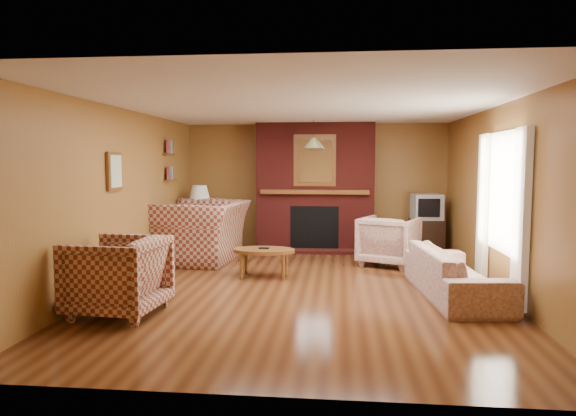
# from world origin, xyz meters

# --- Properties ---
(floor) EXTENTS (6.50, 6.50, 0.00)m
(floor) POSITION_xyz_m (0.00, 0.00, 0.00)
(floor) COLOR #47230F
(floor) RESTS_ON ground
(ceiling) EXTENTS (6.50, 6.50, 0.00)m
(ceiling) POSITION_xyz_m (0.00, 0.00, 2.40)
(ceiling) COLOR silver
(ceiling) RESTS_ON wall_back
(wall_back) EXTENTS (6.50, 0.00, 6.50)m
(wall_back) POSITION_xyz_m (0.00, 3.25, 1.20)
(wall_back) COLOR #8F5E2C
(wall_back) RESTS_ON floor
(wall_front) EXTENTS (6.50, 0.00, 6.50)m
(wall_front) POSITION_xyz_m (0.00, -3.25, 1.20)
(wall_front) COLOR #8F5E2C
(wall_front) RESTS_ON floor
(wall_left) EXTENTS (0.00, 6.50, 6.50)m
(wall_left) POSITION_xyz_m (-2.50, 0.00, 1.20)
(wall_left) COLOR #8F5E2C
(wall_left) RESTS_ON floor
(wall_right) EXTENTS (0.00, 6.50, 6.50)m
(wall_right) POSITION_xyz_m (2.50, 0.00, 1.20)
(wall_right) COLOR #8F5E2C
(wall_right) RESTS_ON floor
(fireplace) EXTENTS (2.20, 0.82, 2.40)m
(fireplace) POSITION_xyz_m (0.00, 2.98, 1.18)
(fireplace) COLOR #5A1713
(fireplace) RESTS_ON floor
(window_right) EXTENTS (0.10, 1.85, 2.00)m
(window_right) POSITION_xyz_m (2.45, -0.20, 1.13)
(window_right) COLOR silver
(window_right) RESTS_ON wall_right
(bookshelf) EXTENTS (0.09, 0.55, 0.71)m
(bookshelf) POSITION_xyz_m (-2.44, 1.90, 1.67)
(bookshelf) COLOR brown
(bookshelf) RESTS_ON wall_left
(botanical_print) EXTENTS (0.05, 0.40, 0.50)m
(botanical_print) POSITION_xyz_m (-2.47, -0.30, 1.55)
(botanical_print) COLOR brown
(botanical_print) RESTS_ON wall_left
(pendant_light) EXTENTS (0.36, 0.36, 0.48)m
(pendant_light) POSITION_xyz_m (0.00, 2.30, 2.00)
(pendant_light) COLOR black
(pendant_light) RESTS_ON ceiling
(plaid_loveseat) EXTENTS (1.47, 1.65, 1.01)m
(plaid_loveseat) POSITION_xyz_m (-1.85, 1.65, 0.51)
(plaid_loveseat) COLOR maroon
(plaid_loveseat) RESTS_ON floor
(plaid_armchair) EXTENTS (1.02, 1.00, 0.86)m
(plaid_armchair) POSITION_xyz_m (-1.95, -1.45, 0.43)
(plaid_armchair) COLOR maroon
(plaid_armchair) RESTS_ON floor
(floral_sofa) EXTENTS (0.99, 2.11, 0.60)m
(floral_sofa) POSITION_xyz_m (1.90, -0.31, 0.30)
(floral_sofa) COLOR beige
(floral_sofa) RESTS_ON floor
(floral_armchair) EXTENTS (1.13, 1.14, 0.79)m
(floral_armchair) POSITION_xyz_m (1.27, 1.61, 0.40)
(floral_armchair) COLOR beige
(floral_armchair) RESTS_ON floor
(coffee_table) EXTENTS (0.90, 0.56, 0.43)m
(coffee_table) POSITION_xyz_m (-0.62, 0.53, 0.36)
(coffee_table) COLOR brown
(coffee_table) RESTS_ON floor
(side_table) EXTENTS (0.48, 0.48, 0.60)m
(side_table) POSITION_xyz_m (-2.10, 2.45, 0.30)
(side_table) COLOR brown
(side_table) RESTS_ON floor
(table_lamp) EXTENTS (0.39, 0.39, 0.64)m
(table_lamp) POSITION_xyz_m (-2.10, 2.45, 0.96)
(table_lamp) COLOR silver
(table_lamp) RESTS_ON side_table
(tv_stand) EXTENTS (0.58, 0.53, 0.62)m
(tv_stand) POSITION_xyz_m (2.05, 2.80, 0.31)
(tv_stand) COLOR black
(tv_stand) RESTS_ON floor
(crt_tv) EXTENTS (0.55, 0.55, 0.47)m
(crt_tv) POSITION_xyz_m (2.05, 2.79, 0.86)
(crt_tv) COLOR #9D9FA4
(crt_tv) RESTS_ON tv_stand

